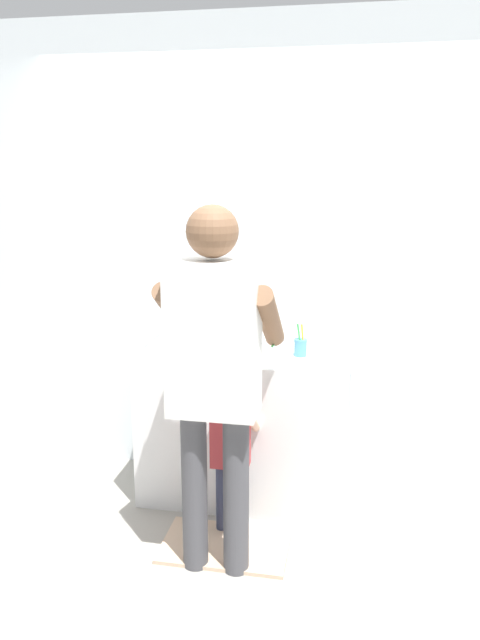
% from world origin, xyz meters
% --- Properties ---
extents(ground_plane, '(14.00, 14.00, 0.00)m').
position_xyz_m(ground_plane, '(0.00, 0.00, 0.00)').
color(ground_plane, '#9E998E').
extents(back_wall, '(4.40, 0.08, 2.70)m').
position_xyz_m(back_wall, '(0.00, 0.62, 1.35)').
color(back_wall, silver).
rests_on(back_wall, ground).
extents(vanity_cabinet, '(1.16, 0.54, 0.87)m').
position_xyz_m(vanity_cabinet, '(0.00, 0.30, 0.43)').
color(vanity_cabinet, white).
rests_on(vanity_cabinet, ground).
extents(sink_basin, '(0.37, 0.37, 0.11)m').
position_xyz_m(sink_basin, '(0.00, 0.28, 0.92)').
color(sink_basin, silver).
rests_on(sink_basin, vanity_cabinet).
extents(faucet, '(0.18, 0.14, 0.18)m').
position_xyz_m(faucet, '(0.00, 0.50, 0.95)').
color(faucet, '#B7BABF').
rests_on(faucet, vanity_cabinet).
extents(toothbrush_cup, '(0.07, 0.07, 0.21)m').
position_xyz_m(toothbrush_cup, '(0.31, 0.30, 0.92)').
color(toothbrush_cup, '#4C8EB2').
rests_on(toothbrush_cup, vanity_cabinet).
extents(bath_mat, '(0.64, 0.40, 0.02)m').
position_xyz_m(bath_mat, '(0.00, -0.25, 0.01)').
color(bath_mat, '#CCAD8E').
rests_on(bath_mat, ground).
extents(child_toddler, '(0.26, 0.26, 0.84)m').
position_xyz_m(child_toddler, '(0.00, -0.10, 0.50)').
color(child_toddler, '#2D334C').
rests_on(child_toddler, ground).
extents(adult_parent, '(0.54, 0.56, 1.73)m').
position_xyz_m(adult_parent, '(-0.01, -0.39, 1.04)').
color(adult_parent, '#47474C').
rests_on(adult_parent, ground).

